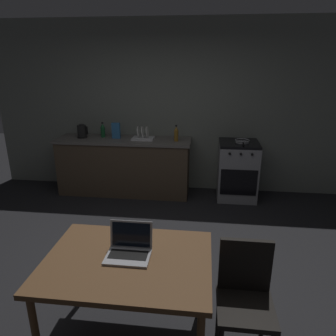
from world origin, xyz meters
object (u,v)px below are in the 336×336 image
at_px(dining_table, 128,267).
at_px(dish_rack, 143,136).
at_px(electric_kettle, 82,131).
at_px(frying_pan, 242,141).
at_px(cereal_box, 116,131).
at_px(laptop, 129,249).
at_px(bottle, 176,134).
at_px(chair, 245,293).
at_px(bottle_b, 103,130).
at_px(stove_oven, 237,170).

height_order(dining_table, dish_rack, dish_rack).
relative_size(electric_kettle, frying_pan, 0.56).
bearing_deg(cereal_box, laptop, -72.73).
height_order(dining_table, bottle, bottle).
height_order(chair, frying_pan, frying_pan).
xyz_separation_m(cereal_box, dish_rack, (0.44, -0.02, -0.08)).
height_order(laptop, dish_rack, dish_rack).
distance_m(bottle, frying_pan, 1.02).
xyz_separation_m(laptop, frying_pan, (1.09, 2.82, 0.15)).
height_order(laptop, bottle, bottle).
relative_size(laptop, bottle, 1.28).
bearing_deg(cereal_box, dish_rack, -2.59).
bearing_deg(dining_table, laptop, 89.27).
xyz_separation_m(laptop, cereal_box, (-0.89, 2.87, 0.25)).
relative_size(dining_table, electric_kettle, 5.50).
xyz_separation_m(chair, laptop, (-0.85, 0.03, 0.28)).
bearing_deg(bottle, dish_rack, 174.62).
relative_size(laptop, frying_pan, 0.82).
distance_m(chair, bottle_b, 3.60).
bearing_deg(bottle, bottle_b, 173.87).
xyz_separation_m(electric_kettle, bottle_b, (0.32, 0.08, 0.01)).
distance_m(chair, bottle, 2.98).
xyz_separation_m(stove_oven, frying_pan, (0.04, -0.03, 0.48)).
height_order(chair, dish_rack, dish_rack).
relative_size(electric_kettle, dish_rack, 0.64).
bearing_deg(cereal_box, chair, -59.03).
height_order(bottle, bottle_b, bottle).
xyz_separation_m(dining_table, cereal_box, (-0.89, 2.92, 0.37)).
bearing_deg(dish_rack, electric_kettle, 180.00).
relative_size(bottle, cereal_box, 1.00).
height_order(dining_table, bottle_b, bottle_b).
xyz_separation_m(frying_pan, bottle_b, (-2.22, 0.11, 0.09)).
bearing_deg(chair, laptop, 175.21).
bearing_deg(dining_table, chair, 1.26).
relative_size(chair, bottle, 3.54).
xyz_separation_m(laptop, bottle, (0.08, 2.80, 0.24)).
distance_m(laptop, frying_pan, 3.03).
xyz_separation_m(dining_table, bottle_b, (-1.13, 2.98, 0.36)).
xyz_separation_m(dining_table, chair, (0.85, 0.02, -0.16)).
xyz_separation_m(frying_pan, dish_rack, (-1.54, 0.03, 0.02)).
relative_size(dining_table, bottle, 4.80).
bearing_deg(cereal_box, bottle_b, 165.86).
bearing_deg(laptop, electric_kettle, 109.09).
bearing_deg(laptop, frying_pan, 60.88).
xyz_separation_m(chair, frying_pan, (0.24, 2.85, 0.43)).
xyz_separation_m(stove_oven, electric_kettle, (-2.50, 0.00, 0.56)).
height_order(laptop, bottle_b, bottle_b).
distance_m(stove_oven, bottle_b, 2.26).
distance_m(dining_table, bottle_b, 3.21).
bearing_deg(bottle, electric_kettle, 178.13).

